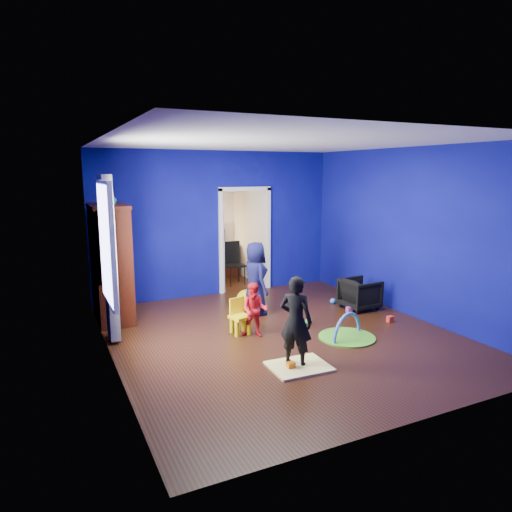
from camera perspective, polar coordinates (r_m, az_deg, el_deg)
name	(u,v)px	position (r m, az deg, el deg)	size (l,w,h in m)	color
floor	(282,335)	(7.14, 3.30, -9.88)	(5.00, 5.50, 0.01)	black
ceiling	(284,142)	(6.71, 3.56, 14.02)	(5.00, 5.50, 0.01)	white
wall_back	(217,224)	(9.26, -4.85, 4.04)	(5.00, 0.02, 2.90)	#09096B
wall_front	(423,283)	(4.61, 20.19, -3.13)	(5.00, 0.02, 2.90)	#09096B
wall_left	(108,256)	(6.00, -17.98, 0.04)	(0.02, 5.50, 2.90)	#09096B
wall_right	(411,233)	(8.27, 18.79, 2.75)	(0.02, 5.50, 2.90)	#09096B
alcove	(229,227)	(10.31, -3.43, 3.60)	(1.00, 1.75, 2.50)	silver
armchair	(360,294)	(8.60, 12.86, -4.62)	(0.60, 0.62, 0.56)	black
child_black	(296,321)	(5.94, 4.99, -8.11)	(0.43, 0.28, 1.19)	black
child_navy	(255,278)	(7.99, -0.10, -2.82)	(0.63, 0.41, 1.29)	#0F1037
toddler_red	(254,310)	(6.97, -0.19, -6.75)	(0.41, 0.32, 0.84)	red
vase	(110,199)	(7.56, -17.82, 6.83)	(0.21, 0.21, 0.21)	#0D646B
potted_plant	(105,193)	(8.07, -18.36, 7.51)	(0.20, 0.20, 0.36)	#338D39
tv_armoire	(111,263)	(7.99, -17.68, -0.86)	(0.58, 1.14, 1.96)	#3C190A
crt_tv	(113,261)	(7.99, -17.41, -0.56)	(0.46, 0.70, 0.54)	silver
yellow_blanket	(299,366)	(6.07, 5.40, -13.58)	(0.75, 0.60, 0.03)	#F2E07A
hopper_ball	(247,300)	(8.30, -1.15, -5.52)	(0.39, 0.39, 0.39)	yellow
kid_chair	(240,318)	(7.13, -1.98, -7.77)	(0.28, 0.28, 0.50)	yellow
play_mat	(347,337)	(7.16, 11.29, -9.92)	(0.85, 0.85, 0.02)	#3B9321
toy_arch	(347,337)	(7.16, 11.29, -9.85)	(0.77, 0.77, 0.05)	#3F8CD8
window_left	(105,244)	(6.32, -18.33, 1.46)	(0.03, 0.95, 1.55)	white
curtain	(110,258)	(6.93, -17.84, -0.29)	(0.14, 0.42, 2.40)	slate
doorway	(245,241)	(9.54, -1.44, 1.84)	(1.16, 0.10, 2.10)	white
study_desk	(219,261)	(11.03, -4.63, -0.57)	(0.88, 0.44, 0.75)	#3D140A
desk_monitor	(217,236)	(11.04, -4.89, 2.47)	(0.40, 0.05, 0.32)	black
desk_lamp	(207,238)	(10.90, -6.16, 2.23)	(0.14, 0.14, 0.14)	#FFD88C
folding_chair	(235,264)	(10.14, -2.69, -1.04)	(0.40, 0.40, 0.92)	black
book_shelf	(216,192)	(10.94, -4.96, 8.02)	(0.88, 0.24, 0.04)	white
toy_0	(390,319)	(8.04, 16.41, -7.57)	(0.10, 0.08, 0.10)	red
toy_1	(333,301)	(8.87, 9.58, -5.55)	(0.11, 0.11, 0.11)	blue
toy_2	(291,366)	(5.99, 4.37, -13.54)	(0.10, 0.08, 0.10)	orange
toy_3	(308,321)	(7.64, 6.57, -8.11)	(0.11, 0.11, 0.11)	green
toy_4	(349,310)	(8.40, 11.58, -6.58)	(0.10, 0.08, 0.10)	#C449A2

